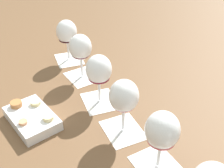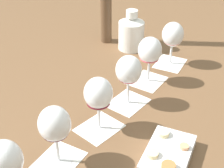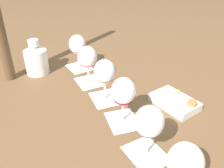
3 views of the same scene
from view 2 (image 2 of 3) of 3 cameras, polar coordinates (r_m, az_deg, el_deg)
name	(u,v)px [view 2 (image 2 of 3)]	position (r m, az deg, el deg)	size (l,w,h in m)	color
ground_plane	(112,114)	(1.02, -0.08, -5.02)	(8.00, 8.00, 0.00)	brown
tasting_card_0	(170,63)	(1.30, 9.61, 3.41)	(0.15, 0.14, 0.00)	white
tasting_card_1	(148,81)	(1.18, 5.98, 0.53)	(0.15, 0.15, 0.00)	white
tasting_card_2	(128,103)	(1.07, 2.62, -3.09)	(0.15, 0.15, 0.00)	white
tasting_card_3	(99,128)	(0.97, -2.14, -7.28)	(0.15, 0.15, 0.00)	white
tasting_card_4	(59,161)	(0.89, -8.86, -12.46)	(0.15, 0.15, 0.00)	white
wine_glass_0	(173,37)	(1.25, 10.05, 7.77)	(0.08, 0.08, 0.16)	white
wine_glass_1	(150,52)	(1.13, 6.29, 5.24)	(0.08, 0.08, 0.16)	white
wine_glass_2	(129,72)	(1.01, 2.77, 1.94)	(0.08, 0.08, 0.16)	white
wine_glass_3	(98,96)	(0.91, -2.28, -1.96)	(0.08, 0.08, 0.16)	white
wine_glass_4	(55,127)	(0.81, -9.50, -7.02)	(0.08, 0.08, 0.16)	white
wine_glass_5	(5,163)	(0.75, -17.40, -12.42)	(0.08, 0.08, 0.16)	white
ceramic_vase	(131,32)	(1.37, 3.23, 8.58)	(0.10, 0.10, 0.16)	white
snack_dish	(168,154)	(0.88, 9.25, -11.49)	(0.19, 0.17, 0.05)	silver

